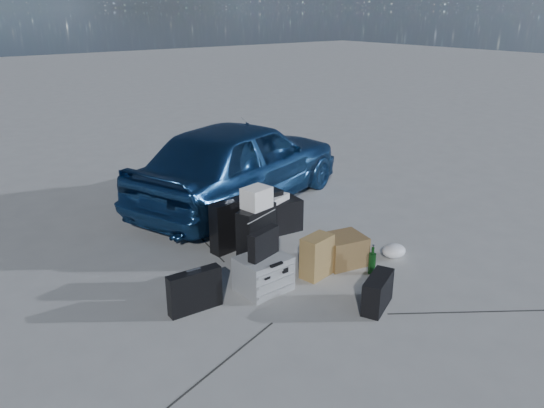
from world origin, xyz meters
The scene contains 16 objects.
ground centered at (0.00, 0.00, 0.00)m, with size 60.00×60.00×0.00m, color #ABABA6.
car centered at (0.83, 2.43, 0.60)m, with size 1.41×3.52×1.20m, color #25548E.
pelican_case centered at (-0.37, 0.29, 0.17)m, with size 0.47×0.39×0.34m, color #A0A3A5.
laptop_bag centered at (-0.36, 0.30, 0.48)m, with size 0.36×0.09×0.27m, color black.
briefcase centered at (-1.08, 0.36, 0.19)m, with size 0.50×0.11×0.39m, color black.
suitcase_left centered at (-0.13, 1.25, 0.29)m, with size 0.45×0.16×0.58m, color black.
suitcase_right centered at (-0.03, 0.87, 0.30)m, with size 0.50×0.18×0.60m, color black.
white_carton centered at (-0.03, 0.86, 0.71)m, with size 0.28×0.22×0.22m, color white.
duffel_bag centered at (0.51, 1.37, 0.20)m, with size 0.79×0.34×0.40m, color black.
flat_box_white centered at (0.53, 1.38, 0.43)m, with size 0.42×0.32×0.07m, color white.
flat_box_black centered at (0.53, 1.38, 0.50)m, with size 0.28×0.20×0.06m, color black.
kraft_bag centered at (0.23, 0.19, 0.22)m, with size 0.33×0.20×0.43m, color #A88A49.
cardboard_box centered at (0.64, 0.22, 0.16)m, with size 0.42×0.37×0.32m, color olive.
plastic_bag centered at (1.19, -0.01, 0.07)m, with size 0.27×0.23×0.15m, color white.
messenger_bag centered at (0.26, -0.60, 0.16)m, with size 0.44×0.17×0.31m, color black.
green_bottle centered at (0.71, -0.12, 0.15)m, with size 0.08×0.08×0.30m, color black.
Camera 1 is at (-3.06, -3.36, 2.56)m, focal length 35.00 mm.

